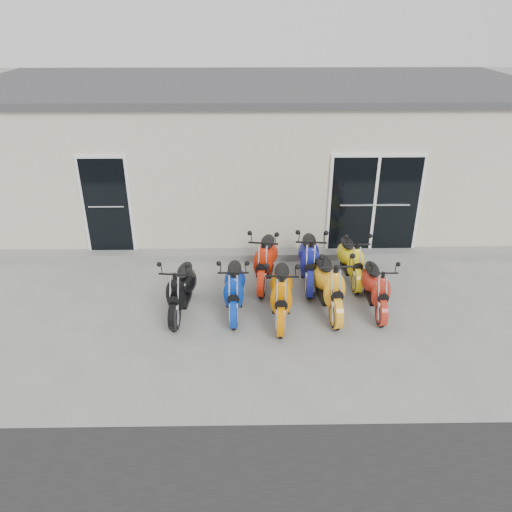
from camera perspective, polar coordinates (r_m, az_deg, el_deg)
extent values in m
plane|color=gray|center=(9.46, 0.06, -5.70)|extent=(80.00, 80.00, 0.00)
cube|color=beige|center=(13.63, -0.31, 11.99)|extent=(14.00, 6.00, 3.20)
cube|color=#3F3F42|center=(13.30, -0.33, 19.01)|extent=(14.20, 6.20, 0.16)
cube|color=gray|center=(11.19, -0.11, 0.19)|extent=(14.00, 0.40, 0.15)
cube|color=black|center=(11.27, -16.71, 5.81)|extent=(1.07, 0.08, 2.22)
cube|color=black|center=(11.19, 13.39, 6.06)|extent=(2.02, 0.08, 2.22)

